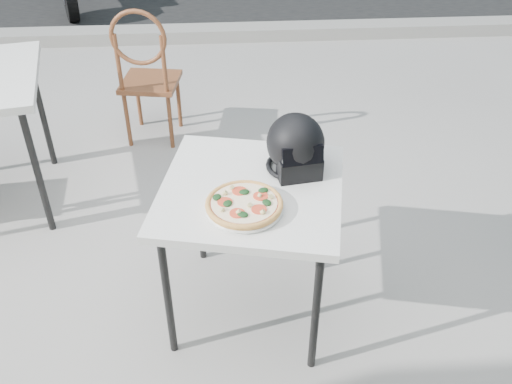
{
  "coord_description": "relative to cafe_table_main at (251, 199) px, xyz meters",
  "views": [
    {
      "loc": [
        0.46,
        -2.43,
        2.11
      ],
      "look_at": [
        0.59,
        -0.61,
        0.76
      ],
      "focal_mm": 40.0,
      "sensor_mm": 36.0,
      "label": 1
    }
  ],
  "objects": [
    {
      "name": "curb",
      "position": [
        -0.57,
        3.51,
        -0.59
      ],
      "size": [
        30.0,
        0.25,
        0.12
      ],
      "primitive_type": "cube",
      "color": "gray",
      "rests_on": "ground"
    },
    {
      "name": "plate",
      "position": [
        -0.04,
        -0.15,
        0.07
      ],
      "size": [
        0.38,
        0.38,
        0.02
      ],
      "rotation": [
        0.0,
        0.0,
        -0.28
      ],
      "color": "white",
      "rests_on": "cafe_table_main"
    },
    {
      "name": "cafe_table_main",
      "position": [
        0.0,
        0.0,
        0.0
      ],
      "size": [
        0.89,
        0.89,
        0.71
      ],
      "rotation": [
        0.0,
        0.0,
        -0.21
      ],
      "color": "silver",
      "rests_on": "ground"
    },
    {
      "name": "ground",
      "position": [
        -0.57,
        0.51,
        -0.65
      ],
      "size": [
        80.0,
        80.0,
        0.0
      ],
      "primitive_type": "plane",
      "color": "#9E9A95",
      "rests_on": "ground"
    },
    {
      "name": "helmet",
      "position": [
        0.2,
        0.12,
        0.18
      ],
      "size": [
        0.28,
        0.29,
        0.26
      ],
      "rotation": [
        0.0,
        0.0,
        0.14
      ],
      "color": "black",
      "rests_on": "cafe_table_main"
    },
    {
      "name": "pizza",
      "position": [
        -0.04,
        -0.15,
        0.1
      ],
      "size": [
        0.38,
        0.38,
        0.04
      ],
      "rotation": [
        0.0,
        0.0,
        0.29
      ],
      "color": "#DA9D4F",
      "rests_on": "plate"
    },
    {
      "name": "cafe_chair_main",
      "position": [
        -0.6,
        1.61,
        -0.11
      ],
      "size": [
        0.42,
        0.42,
        0.97
      ],
      "rotation": [
        0.0,
        0.0,
        2.99
      ],
      "color": "brown",
      "rests_on": "ground"
    }
  ]
}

